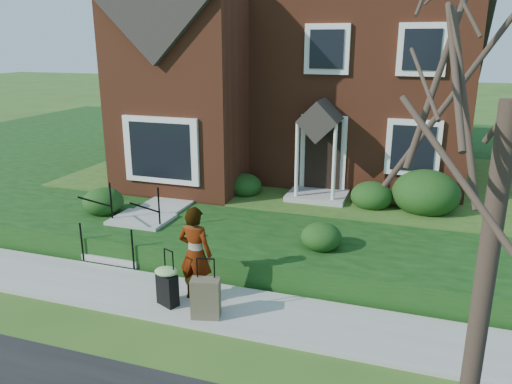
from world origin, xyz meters
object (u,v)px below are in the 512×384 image
at_px(front_steps, 132,232).
at_px(woman, 195,254).
at_px(suitcase_black, 167,284).
at_px(suitcase_olive, 206,298).

height_order(front_steps, woman, woman).
bearing_deg(front_steps, woman, -34.83).
xyz_separation_m(front_steps, woman, (2.49, -1.74, 0.53)).
relative_size(front_steps, suitcase_black, 1.85).
height_order(woman, suitcase_olive, woman).
distance_m(front_steps, suitcase_black, 2.98).
height_order(front_steps, suitcase_black, front_steps).
relative_size(front_steps, suitcase_olive, 1.83).
relative_size(woman, suitcase_olive, 1.67).
xyz_separation_m(suitcase_black, suitcase_olive, (0.86, -0.18, -0.05)).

